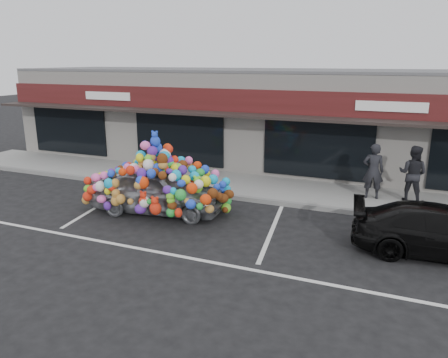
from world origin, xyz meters
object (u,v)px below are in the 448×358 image
at_px(black_sedan, 442,231).
at_px(toy_car, 158,185).
at_px(pedestrian_a, 373,171).
at_px(pedestrian_b, 413,174).

bearing_deg(black_sedan, toy_car, 83.43).
bearing_deg(pedestrian_a, pedestrian_b, -179.59).
xyz_separation_m(black_sedan, pedestrian_b, (-0.72, 3.89, 0.47)).
relative_size(black_sedan, pedestrian_a, 2.28).
xyz_separation_m(pedestrian_a, pedestrian_b, (1.23, 0.14, -0.00)).
height_order(pedestrian_a, pedestrian_b, pedestrian_a).
bearing_deg(pedestrian_b, black_sedan, 116.64).
height_order(toy_car, pedestrian_a, toy_car).
relative_size(black_sedan, pedestrian_b, 2.29).
relative_size(pedestrian_a, pedestrian_b, 1.00).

